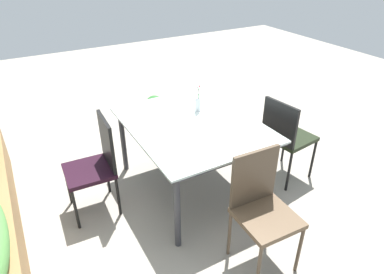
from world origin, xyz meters
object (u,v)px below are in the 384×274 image
Objects in this scene: chair_end_left at (261,204)px; chair_far_side at (96,161)px; chair_near_left at (286,134)px; dining_table at (192,129)px; potted_plant at (155,110)px; flower_vase at (198,102)px.

chair_end_left reaches higher than chair_far_side.
chair_near_left is 0.99× the size of chair_far_side.
dining_table is 1.55× the size of chair_far_side.
potted_plant is (1.86, 0.67, -0.33)m from chair_near_left.
potted_plant is at bearing -38.46° from chair_far_side.
flower_vase reaches higher than chair_far_side.
chair_end_left reaches higher than potted_plant.
flower_vase is (0.20, -0.18, 0.16)m from dining_table.
dining_table is 5.24× the size of flower_vase.
flower_vase is at bearing -95.96° from chair_end_left.
chair_end_left is at bearing 171.89° from flower_vase.
dining_table is 1.61m from potted_plant.
dining_table reaches higher than potted_plant.
flower_vase reaches higher than chair_near_left.
flower_vase is at bearing 176.98° from potted_plant.
chair_near_left is at bearing -139.54° from chair_end_left.
chair_near_left is at bearing -160.06° from potted_plant.
potted_plant is (1.52, -0.25, -0.48)m from dining_table.
flower_vase is (0.54, 0.74, 0.32)m from chair_near_left.
chair_end_left is at bearing -140.59° from chair_far_side.
chair_end_left is 3.46× the size of flower_vase.
chair_far_side is at bearing 92.45° from flower_vase.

